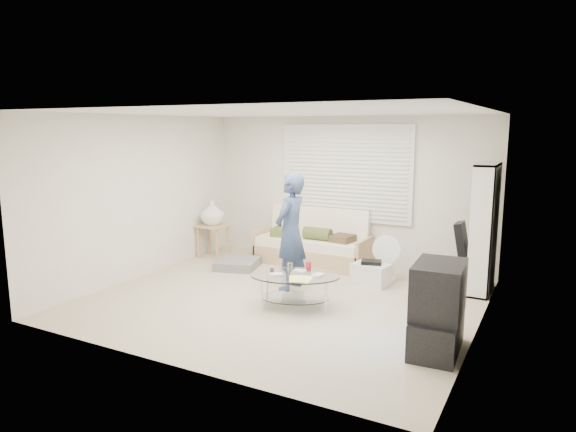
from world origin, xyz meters
The scene contains 13 objects.
ground centered at (0.00, 0.00, 0.00)m, with size 5.00×5.00×0.00m, color #BDB093.
room_shell centered at (0.00, 0.48, 1.63)m, with size 5.02×4.52×2.51m.
window_blinds centered at (0.00, 2.20, 1.55)m, with size 2.32×0.08×1.62m.
futon_sofa centered at (-0.44, 1.87, 0.31)m, with size 1.95×0.79×0.95m.
grey_floor_pillow centered at (-1.42, 1.02, 0.07)m, with size 0.65×0.65×0.15m, color slate.
side_table centered at (-2.22, 1.45, 0.76)m, with size 0.52×0.42×1.03m.
bookshelf centered at (2.32, 1.60, 0.91)m, with size 0.29×0.77×1.82m.
guitar_case centered at (2.06, 1.65, 0.42)m, with size 0.35×0.35×0.95m.
floor_fan centered at (0.99, 1.50, 0.42)m, with size 0.44×0.29×0.71m.
storage_bin centered at (0.84, 1.20, 0.17)m, with size 0.57×0.44×0.37m.
tv_unit centered at (2.20, -0.69, 0.46)m, with size 0.52×0.89×0.95m.
coffee_table centered at (0.29, -0.20, 0.35)m, with size 1.36×1.12×0.55m.
standing_person centered at (-0.12, 0.46, 0.84)m, with size 0.61×0.40×1.68m, color #2E495E.
Camera 1 is at (3.21, -5.88, 2.30)m, focal length 32.00 mm.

